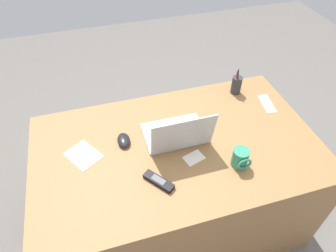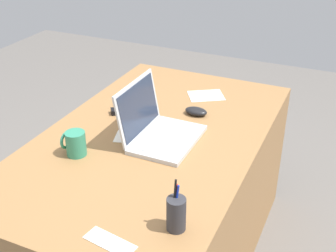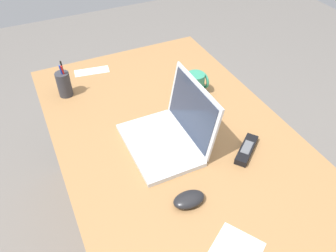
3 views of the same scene
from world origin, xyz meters
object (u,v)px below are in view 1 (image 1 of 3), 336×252
object	(u,v)px
laptop	(177,134)
computer_mouse	(124,140)
coffee_mug_white	(240,158)
pen_holder	(236,85)
cordless_phone	(159,181)

from	to	relation	value
laptop	computer_mouse	size ratio (longest dim) A/B	3.13
coffee_mug_white	pen_holder	distance (m)	0.58
laptop	coffee_mug_white	distance (m)	0.34
cordless_phone	pen_holder	distance (m)	0.83
coffee_mug_white	cordless_phone	distance (m)	0.41
cordless_phone	pen_holder	xyz separation A→B (m)	(-0.64, -0.52, 0.05)
laptop	cordless_phone	distance (m)	0.29
cordless_phone	laptop	bearing A→B (deg)	-125.14
laptop	computer_mouse	xyz separation A→B (m)	(0.28, -0.06, -0.03)
coffee_mug_white	laptop	bearing A→B (deg)	-45.37
computer_mouse	coffee_mug_white	size ratio (longest dim) A/B	1.06
computer_mouse	cordless_phone	distance (m)	0.32
coffee_mug_white	pen_holder	bearing A→B (deg)	-113.72
coffee_mug_white	pen_holder	xyz separation A→B (m)	(-0.23, -0.53, 0.01)
computer_mouse	pen_holder	xyz separation A→B (m)	(-0.75, -0.23, 0.04)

